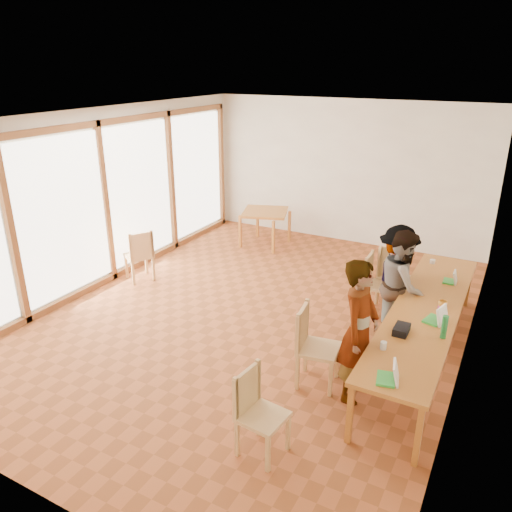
{
  "coord_description": "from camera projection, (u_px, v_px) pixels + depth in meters",
  "views": [
    {
      "loc": [
        3.27,
        -6.1,
        3.7
      ],
      "look_at": [
        0.14,
        -0.26,
        1.1
      ],
      "focal_mm": 35.0,
      "sensor_mm": 36.0,
      "label": 1
    }
  ],
  "objects": [
    {
      "name": "ceiling",
      "position": [
        256.0,
        115.0,
        6.69
      ],
      "size": [
        6.0,
        8.0,
        0.04
      ],
      "primitive_type": "cube",
      "color": "white",
      "rests_on": "wall_back"
    },
    {
      "name": "wall_front",
      "position": [
        18.0,
        357.0,
        3.96
      ],
      "size": [
        6.0,
        0.1,
        3.0
      ],
      "primitive_type": "cube",
      "color": "white",
      "rests_on": "ground"
    },
    {
      "name": "green_bottle",
      "position": [
        444.0,
        327.0,
        5.64
      ],
      "size": [
        0.07,
        0.07,
        0.28
      ],
      "primitive_type": "cylinder",
      "color": "#1B7133",
      "rests_on": "communal_table"
    },
    {
      "name": "side_table",
      "position": [
        265.0,
        215.0,
        10.52
      ],
      "size": [
        0.9,
        0.9,
        0.75
      ],
      "rotation": [
        0.0,
        0.0,
        0.33
      ],
      "color": "#B76A28",
      "rests_on": "ground"
    },
    {
      "name": "clear_glass",
      "position": [
        383.0,
        346.0,
        5.45
      ],
      "size": [
        0.07,
        0.07,
        0.09
      ],
      "primitive_type": "cylinder",
      "color": "silver",
      "rests_on": "communal_table"
    },
    {
      "name": "person_mid",
      "position": [
        402.0,
        285.0,
        6.9
      ],
      "size": [
        0.74,
        0.88,
        1.6
      ],
      "primitive_type": "imported",
      "rotation": [
        0.0,
        0.0,
        1.77
      ],
      "color": "gray",
      "rests_on": "ground"
    },
    {
      "name": "chair_empty",
      "position": [
        392.0,
        268.0,
        7.95
      ],
      "size": [
        0.61,
        0.61,
        0.53
      ],
      "rotation": [
        0.0,
        0.0,
        -0.42
      ],
      "color": "tan",
      "rests_on": "ground"
    },
    {
      "name": "pink_phone",
      "position": [
        440.0,
        307.0,
        6.39
      ],
      "size": [
        0.05,
        0.1,
        0.01
      ],
      "primitive_type": "cube",
      "color": "#CD378A",
      "rests_on": "communal_table"
    },
    {
      "name": "yellow_mug",
      "position": [
        443.0,
        304.0,
        6.39
      ],
      "size": [
        0.12,
        0.12,
        0.09
      ],
      "primitive_type": "imported",
      "rotation": [
        0.0,
        0.0,
        0.07
      ],
      "color": "orange",
      "rests_on": "communal_table"
    },
    {
      "name": "person_near",
      "position": [
        359.0,
        331.0,
        5.61
      ],
      "size": [
        0.44,
        0.65,
        1.72
      ],
      "primitive_type": "imported",
      "rotation": [
        0.0,
        0.0,
        1.52
      ],
      "color": "gray",
      "rests_on": "ground"
    },
    {
      "name": "communal_table",
      "position": [
        426.0,
        312.0,
        6.38
      ],
      "size": [
        0.8,
        4.0,
        0.75
      ],
      "color": "#B76A28",
      "rests_on": "ground"
    },
    {
      "name": "laptop_near",
      "position": [
        391.0,
        376.0,
        4.9
      ],
      "size": [
        0.26,
        0.28,
        0.21
      ],
      "rotation": [
        0.0,
        0.0,
        0.2
      ],
      "color": "green",
      "rests_on": "communal_table"
    },
    {
      "name": "condiment_cup",
      "position": [
        433.0,
        261.0,
        7.77
      ],
      "size": [
        0.08,
        0.08,
        0.06
      ],
      "primitive_type": "cylinder",
      "color": "white",
      "rests_on": "communal_table"
    },
    {
      "name": "chair_spare",
      "position": [
        140.0,
        251.0,
        8.78
      ],
      "size": [
        0.6,
        0.6,
        0.5
      ],
      "rotation": [
        0.0,
        0.0,
        2.61
      ],
      "color": "tan",
      "rests_on": "ground"
    },
    {
      "name": "chair_near",
      "position": [
        255.0,
        403.0,
        4.9
      ],
      "size": [
        0.47,
        0.47,
        0.49
      ],
      "rotation": [
        0.0,
        0.0,
        -0.12
      ],
      "color": "tan",
      "rests_on": "ground"
    },
    {
      "name": "wall_right",
      "position": [
        478.0,
        259.0,
        5.92
      ],
      "size": [
        0.1,
        8.0,
        3.0
      ],
      "primitive_type": "cube",
      "color": "white",
      "rests_on": "ground"
    },
    {
      "name": "ground",
      "position": [
        256.0,
        315.0,
        7.79
      ],
      "size": [
        8.0,
        8.0,
        0.0
      ],
      "primitive_type": "plane",
      "color": "#A35127",
      "rests_on": "ground"
    },
    {
      "name": "wall_back",
      "position": [
        346.0,
        172.0,
        10.52
      ],
      "size": [
        6.0,
        0.1,
        3.0
      ],
      "primitive_type": "cube",
      "color": "white",
      "rests_on": "ground"
    },
    {
      "name": "black_pouch",
      "position": [
        401.0,
        330.0,
        5.77
      ],
      "size": [
        0.16,
        0.26,
        0.09
      ],
      "primitive_type": "cube",
      "color": "black",
      "rests_on": "communal_table"
    },
    {
      "name": "window_wall",
      "position": [
        104.0,
        198.0,
        8.55
      ],
      "size": [
        0.1,
        8.0,
        3.0
      ],
      "primitive_type": "cube",
      "color": "white",
      "rests_on": "ground"
    },
    {
      "name": "chair_mid",
      "position": [
        310.0,
        338.0,
        5.95
      ],
      "size": [
        0.53,
        0.53,
        0.54
      ],
      "rotation": [
        0.0,
        0.0,
        0.15
      ],
      "color": "tan",
      "rests_on": "ground"
    },
    {
      "name": "laptop_mid",
      "position": [
        438.0,
        318.0,
        6.0
      ],
      "size": [
        0.29,
        0.31,
        0.22
      ],
      "rotation": [
        0.0,
        0.0,
        -0.26
      ],
      "color": "green",
      "rests_on": "communal_table"
    },
    {
      "name": "chair_far",
      "position": [
        374.0,
        277.0,
        7.73
      ],
      "size": [
        0.45,
        0.45,
        0.5
      ],
      "rotation": [
        0.0,
        0.0,
        0.04
      ],
      "color": "tan",
      "rests_on": "ground"
    },
    {
      "name": "person_far",
      "position": [
        396.0,
        277.0,
        7.21
      ],
      "size": [
        0.59,
        1.01,
        1.56
      ],
      "primitive_type": "imported",
      "rotation": [
        0.0,
        0.0,
        1.58
      ],
      "color": "gray",
      "rests_on": "ground"
    },
    {
      "name": "laptop_far",
      "position": [
        452.0,
        279.0,
        7.09
      ],
      "size": [
        0.19,
        0.22,
        0.18
      ],
      "rotation": [
        0.0,
        0.0,
        0.02
      ],
      "color": "green",
      "rests_on": "communal_table"
    }
  ]
}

